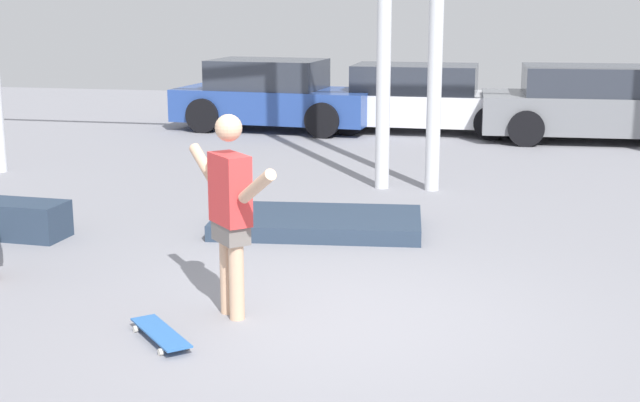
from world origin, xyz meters
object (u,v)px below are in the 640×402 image
at_px(skateboarder, 230,206).
at_px(parked_car_white, 421,99).
at_px(parked_car_blue, 273,96).
at_px(skateboard, 161,333).
at_px(parked_car_grey, 591,105).
at_px(manual_pad, 318,223).

xyz_separation_m(skateboarder, parked_car_white, (0.52, 11.22, -0.30)).
bearing_deg(parked_car_white, parked_car_blue, -173.42).
distance_m(skateboard, parked_car_white, 11.94).
relative_size(parked_car_blue, parked_car_grey, 0.99).
bearing_deg(manual_pad, skateboarder, -92.19).
bearing_deg(parked_car_blue, parked_car_white, 10.90).
xyz_separation_m(manual_pad, parked_car_blue, (-2.61, 7.92, 0.60)).
xyz_separation_m(parked_car_blue, parked_car_grey, (6.29, -0.21, -0.01)).
bearing_deg(parked_car_white, manual_pad, -92.38).
relative_size(manual_pad, parked_car_grey, 0.57).
relative_size(skateboarder, skateboard, 2.30).
relative_size(skateboard, parked_car_white, 0.17).
bearing_deg(skateboard, parked_car_grey, 117.23).
distance_m(skateboard, parked_car_grey, 12.12).
bearing_deg(parked_car_white, skateboarder, -92.21).
bearing_deg(manual_pad, parked_car_grey, 64.47).
height_order(manual_pad, parked_car_white, parked_car_white).
bearing_deg(parked_car_grey, skateboarder, -112.24).
height_order(manual_pad, parked_car_grey, parked_car_grey).
xyz_separation_m(skateboard, parked_car_grey, (4.18, 11.35, 0.62)).
height_order(skateboard, parked_car_white, parked_car_white).
height_order(skateboarder, skateboard, skateboarder).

